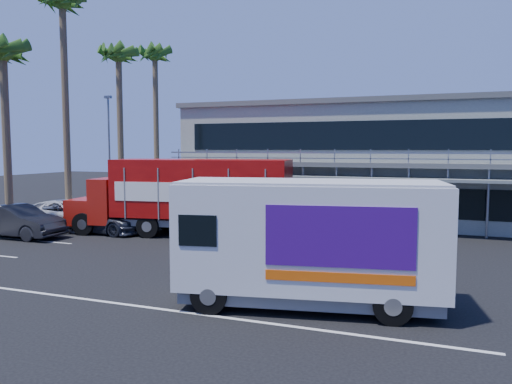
% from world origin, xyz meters
% --- Properties ---
extents(ground, '(120.00, 120.00, 0.00)m').
position_xyz_m(ground, '(0.00, 0.00, 0.00)').
color(ground, black).
rests_on(ground, ground).
extents(building, '(22.40, 12.00, 7.30)m').
position_xyz_m(building, '(3.00, 14.94, 3.66)').
color(building, gray).
rests_on(building, ground).
extents(curb_strip, '(3.00, 32.00, 0.16)m').
position_xyz_m(curb_strip, '(-15.00, 6.00, 0.08)').
color(curb_strip, '#A5A399').
rests_on(curb_strip, ground).
extents(palm_c, '(2.80, 2.80, 10.75)m').
position_xyz_m(palm_c, '(-14.90, 3.00, 9.21)').
color(palm_c, brown).
rests_on(palm_c, ground).
extents(palm_d, '(2.80, 2.80, 14.75)m').
position_xyz_m(palm_d, '(-15.20, 8.00, 12.80)').
color(palm_d, brown).
rests_on(palm_d, ground).
extents(palm_e, '(2.80, 2.80, 12.25)m').
position_xyz_m(palm_e, '(-14.70, 13.00, 10.57)').
color(palm_e, brown).
rests_on(palm_e, ground).
extents(palm_f, '(2.80, 2.80, 13.25)m').
position_xyz_m(palm_f, '(-15.10, 18.50, 11.47)').
color(palm_f, brown).
rests_on(palm_f, ground).
extents(light_pole_far, '(0.50, 0.25, 8.09)m').
position_xyz_m(light_pole_far, '(-14.20, 11.00, 4.50)').
color(light_pole_far, gray).
rests_on(light_pole_far, ground).
extents(red_truck, '(11.93, 4.40, 3.92)m').
position_xyz_m(red_truck, '(-4.78, 4.88, 2.16)').
color(red_truck, '#A1150C').
rests_on(red_truck, ground).
extents(white_van, '(7.70, 3.84, 3.60)m').
position_xyz_m(white_van, '(4.11, -4.28, 1.91)').
color(white_van, silver).
rests_on(white_van, ground).
extents(parked_car_b, '(5.02, 1.78, 1.65)m').
position_xyz_m(parked_car_b, '(-12.50, 1.20, 0.83)').
color(parked_car_b, black).
rests_on(parked_car_b, ground).
extents(parked_car_c, '(5.96, 3.13, 1.60)m').
position_xyz_m(parked_car_c, '(-12.07, 4.40, 0.80)').
color(parked_car_c, silver).
rests_on(parked_car_c, ground).
extents(parked_car_d, '(5.42, 2.57, 1.53)m').
position_xyz_m(parked_car_d, '(-9.50, 4.00, 0.76)').
color(parked_car_d, '#2B2E39').
rests_on(parked_car_d, ground).
extents(parked_car_e, '(5.11, 2.81, 1.65)m').
position_xyz_m(parked_car_e, '(-9.50, 7.20, 0.82)').
color(parked_car_e, slate).
rests_on(parked_car_e, ground).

